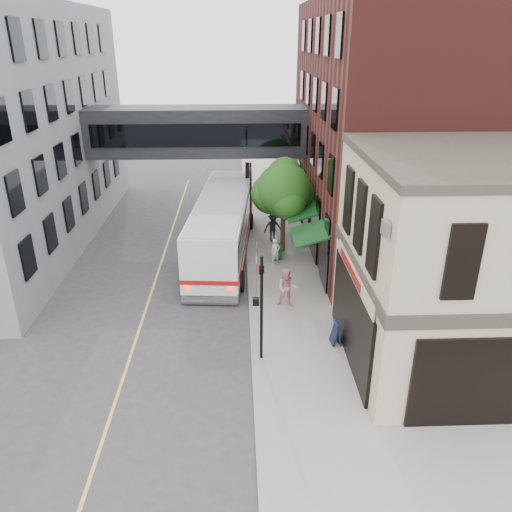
{
  "coord_description": "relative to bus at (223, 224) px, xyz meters",
  "views": [
    {
      "loc": [
        -0.44,
        -14.86,
        12.11
      ],
      "look_at": [
        0.28,
        4.63,
        3.51
      ],
      "focal_mm": 35.0,
      "sensor_mm": 36.0,
      "label": 1
    }
  ],
  "objects": [
    {
      "name": "sidewalk_main",
      "position": [
        3.39,
        1.07,
        -1.87
      ],
      "size": [
        4.0,
        60.0,
        0.15
      ],
      "primitive_type": "cube",
      "color": "gray",
      "rests_on": "ground"
    },
    {
      "name": "pedestrian_a",
      "position": [
        3.01,
        -1.87,
        -1.03
      ],
      "size": [
        0.66,
        0.55,
        1.53
      ],
      "primitive_type": "imported",
      "rotation": [
        0.0,
        0.0,
        0.39
      ],
      "color": "white",
      "rests_on": "sidewalk_main"
    },
    {
      "name": "pedestrian_b",
      "position": [
        3.21,
        -6.73,
        -0.83
      ],
      "size": [
        1.07,
        0.9,
        1.94
      ],
      "primitive_type": "imported",
      "rotation": [
        0.0,
        0.0,
        -0.19
      ],
      "color": "pink",
      "rests_on": "sidewalk_main"
    },
    {
      "name": "ground",
      "position": [
        1.39,
        -12.93,
        -1.95
      ],
      "size": [
        120.0,
        120.0,
        0.0
      ],
      "primitive_type": "plane",
      "color": "#38383A",
      "rests_on": "ground"
    },
    {
      "name": "brick_building",
      "position": [
        11.36,
        2.06,
        5.04
      ],
      "size": [
        13.76,
        18.0,
        14.0
      ],
      "color": "#4F1D18",
      "rests_on": "ground"
    },
    {
      "name": "skyway_bridge",
      "position": [
        -1.61,
        5.07,
        4.55
      ],
      "size": [
        14.0,
        3.18,
        3.0
      ],
      "color": "black",
      "rests_on": "ground"
    },
    {
      "name": "traffic_signal_far",
      "position": [
        1.65,
        4.07,
        1.39
      ],
      "size": [
        0.53,
        0.28,
        4.5
      ],
      "color": "black",
      "rests_on": "sidewalk_main"
    },
    {
      "name": "sandwich_board",
      "position": [
        4.99,
        -10.02,
        -1.28
      ],
      "size": [
        0.43,
        0.61,
        1.04
      ],
      "primitive_type": "cube",
      "rotation": [
        0.0,
        0.0,
        0.09
      ],
      "color": "black",
      "rests_on": "sidewalk_main"
    },
    {
      "name": "traffic_signal_near",
      "position": [
        1.75,
        -10.93,
        1.03
      ],
      "size": [
        0.44,
        0.22,
        4.6
      ],
      "color": "black",
      "rests_on": "sidewalk_main"
    },
    {
      "name": "street_tree",
      "position": [
        3.58,
        0.28,
        1.96
      ],
      "size": [
        3.8,
        3.2,
        5.6
      ],
      "color": "#382619",
      "rests_on": "sidewalk_main"
    },
    {
      "name": "bus",
      "position": [
        0.0,
        0.0,
        0.0
      ],
      "size": [
        3.95,
        13.12,
        3.48
      ],
      "color": "silver",
      "rests_on": "ground"
    },
    {
      "name": "pedestrian_c",
      "position": [
        3.11,
        1.65,
        -0.86
      ],
      "size": [
        1.35,
        0.97,
        1.88
      ],
      "primitive_type": "imported",
      "rotation": [
        0.0,
        0.0,
        0.24
      ],
      "color": "black",
      "rests_on": "sidewalk_main"
    },
    {
      "name": "street_sign_pole",
      "position": [
        1.78,
        -5.93,
        -0.02
      ],
      "size": [
        0.08,
        0.75,
        3.0
      ],
      "color": "gray",
      "rests_on": "sidewalk_main"
    },
    {
      "name": "corner_building",
      "position": [
        10.36,
        -10.93,
        2.26
      ],
      "size": [
        10.19,
        8.12,
        8.45
      ],
      "color": "beige",
      "rests_on": "ground"
    },
    {
      "name": "newspaper_box",
      "position": [
        3.17,
        -1.21,
        -1.34
      ],
      "size": [
        0.57,
        0.54,
        0.91
      ],
      "primitive_type": "cube",
      "rotation": [
        0.0,
        0.0,
        0.36
      ],
      "color": "#12521C",
      "rests_on": "sidewalk_main"
    },
    {
      "name": "lane_marking",
      "position": [
        -3.61,
        -2.93,
        -1.94
      ],
      "size": [
        0.12,
        40.0,
        0.01
      ],
      "primitive_type": "cube",
      "color": "#D8CC4C",
      "rests_on": "ground"
    }
  ]
}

